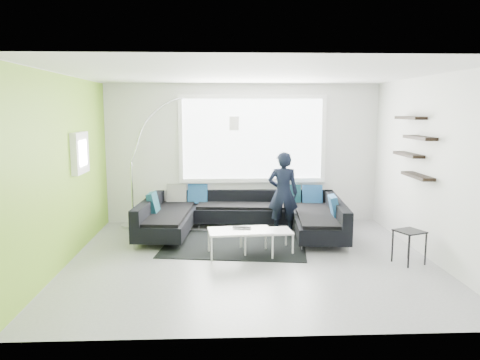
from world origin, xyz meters
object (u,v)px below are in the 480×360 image
at_px(coffee_table, 253,241).
at_px(laptop, 242,228).
at_px(arc_lamp, 131,162).
at_px(side_table, 409,247).
at_px(sectional_sofa, 242,216).
at_px(person, 283,193).

distance_m(coffee_table, laptop, 0.29).
height_order(coffee_table, arc_lamp, arc_lamp).
distance_m(arc_lamp, side_table, 5.24).
bearing_deg(arc_lamp, sectional_sofa, -30.95).
distance_m(sectional_sofa, person, 0.86).
height_order(arc_lamp, laptop, arc_lamp).
relative_size(arc_lamp, person, 1.68).
xyz_separation_m(side_table, laptop, (-2.48, 0.54, 0.17)).
distance_m(side_table, laptop, 2.54).
distance_m(sectional_sofa, laptop, 1.21).
xyz_separation_m(coffee_table, arc_lamp, (-2.24, 1.84, 1.08)).
relative_size(side_table, laptop, 1.57).
bearing_deg(arc_lamp, person, -25.28).
xyz_separation_m(side_table, person, (-1.65, 1.81, 0.51)).
height_order(arc_lamp, person, arc_lamp).
bearing_deg(person, laptop, 63.22).
relative_size(arc_lamp, side_table, 5.09).
xyz_separation_m(sectional_sofa, side_table, (2.40, -1.74, -0.09)).
bearing_deg(side_table, person, 132.42).
bearing_deg(arc_lamp, laptop, -55.75).
distance_m(coffee_table, side_table, 2.36).
height_order(sectional_sofa, laptop, sectional_sofa).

